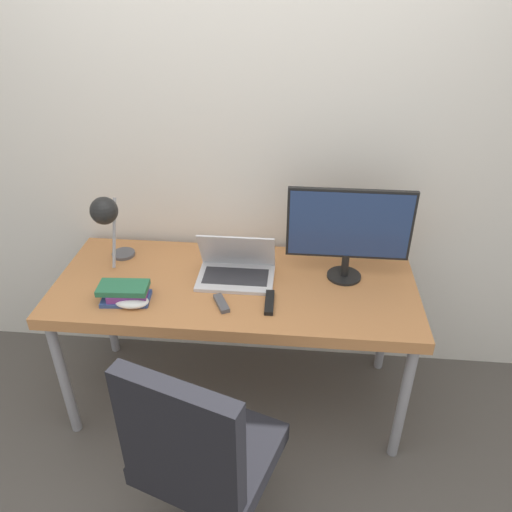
# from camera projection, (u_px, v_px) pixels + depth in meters

# --- Properties ---
(ground_plane) EXTENTS (12.00, 12.00, 0.00)m
(ground_plane) POSITION_uv_depth(u_px,v_px,m) (229.00, 450.00, 2.51)
(ground_plane) COLOR #514C47
(wall_back) EXTENTS (8.00, 0.05, 2.60)m
(wall_back) POSITION_uv_depth(u_px,v_px,m) (244.00, 148.00, 2.52)
(wall_back) COLOR silver
(wall_back) RESTS_ON ground_plane
(desk) EXTENTS (1.75, 0.73, 0.77)m
(desk) POSITION_uv_depth(u_px,v_px,m) (235.00, 293.00, 2.46)
(desk) COLOR #B77542
(desk) RESTS_ON ground_plane
(laptop) EXTENTS (0.37, 0.25, 0.24)m
(laptop) POSITION_uv_depth(u_px,v_px,m) (236.00, 269.00, 2.44)
(laptop) COLOR silver
(laptop) RESTS_ON desk
(monitor) EXTENTS (0.58, 0.17, 0.47)m
(monitor) POSITION_uv_depth(u_px,v_px,m) (349.00, 228.00, 2.33)
(monitor) COLOR black
(monitor) RESTS_ON desk
(desk_lamp) EXTENTS (0.13, 0.27, 0.40)m
(desk_lamp) POSITION_uv_depth(u_px,v_px,m) (106.00, 216.00, 2.37)
(desk_lamp) COLOR #4C4C51
(desk_lamp) RESTS_ON desk
(office_chair) EXTENTS (0.63, 0.62, 1.01)m
(office_chair) POSITION_uv_depth(u_px,v_px,m) (199.00, 453.00, 1.84)
(office_chair) COLOR black
(office_chair) RESTS_ON ground_plane
(book_stack) EXTENTS (0.24, 0.16, 0.08)m
(book_stack) POSITION_uv_depth(u_px,v_px,m) (126.00, 292.00, 2.28)
(book_stack) COLOR #334C8C
(book_stack) RESTS_ON desk
(tv_remote) EXTENTS (0.09, 0.14, 0.02)m
(tv_remote) POSITION_uv_depth(u_px,v_px,m) (221.00, 303.00, 2.26)
(tv_remote) COLOR #4C4C51
(tv_remote) RESTS_ON desk
(media_remote) EXTENTS (0.04, 0.17, 0.02)m
(media_remote) POSITION_uv_depth(u_px,v_px,m) (269.00, 302.00, 2.27)
(media_remote) COLOR black
(media_remote) RESTS_ON desk
(game_controller) EXTENTS (0.16, 0.10, 0.04)m
(game_controller) POSITION_uv_depth(u_px,v_px,m) (132.00, 301.00, 2.26)
(game_controller) COLOR white
(game_controller) RESTS_ON desk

